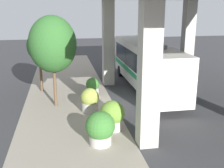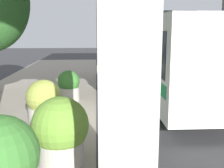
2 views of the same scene
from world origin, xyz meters
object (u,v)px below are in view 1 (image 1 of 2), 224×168
object	(u,v)px
planter_front	(93,87)
street_tree_near	(53,44)
planter_middle	(100,128)
street_tree_far	(39,47)
planter_back	(90,100)
bus	(146,63)
planter_extra	(112,115)
fire_hydrant	(109,110)

from	to	relation	value
planter_front	street_tree_near	xyz separation A→B (m)	(-2.67, -1.67, 3.44)
planter_middle	street_tree_far	xyz separation A→B (m)	(-3.27, 9.43, 2.68)
planter_front	planter_back	xyz separation A→B (m)	(-0.53, -3.10, 0.06)
planter_middle	street_tree_far	bearing A→B (deg)	109.14
bus	planter_extra	distance (m)	8.32
bus	planter_middle	bearing A→B (deg)	-119.28
planter_back	planter_extra	world-z (taller)	planter_extra
planter_middle	street_tree_far	distance (m)	10.33
fire_hydrant	street_tree_near	bearing A→B (deg)	139.02
planter_middle	planter_back	distance (m)	4.46
street_tree_near	planter_extra	bearing A→B (deg)	-54.84
fire_hydrant	planter_extra	size ratio (longest dim) A/B	0.64
bus	planter_back	size ratio (longest dim) A/B	8.23
street_tree_far	fire_hydrant	bearing A→B (deg)	-55.89
fire_hydrant	planter_extra	bearing A→B (deg)	-93.12
street_tree_near	street_tree_far	size ratio (longest dim) A/B	1.28
street_tree_far	bus	bearing A→B (deg)	-4.83
planter_front	street_tree_far	world-z (taller)	street_tree_far
fire_hydrant	street_tree_far	world-z (taller)	street_tree_far
fire_hydrant	planter_middle	distance (m)	3.33
planter_middle	planter_extra	bearing A→B (deg)	60.62
fire_hydrant	planter_back	xyz separation A→B (m)	(-1.00, 1.30, 0.22)
bus	planter_front	distance (m)	4.76
planter_back	street_tree_near	bearing A→B (deg)	146.25
planter_front	street_tree_near	size ratio (longest dim) A/B	0.23
bus	planter_front	world-z (taller)	bus
bus	street_tree_near	bearing A→B (deg)	-158.09
planter_middle	street_tree_far	size ratio (longest dim) A/B	0.36
planter_back	planter_extra	xyz separation A→B (m)	(0.91, -2.90, 0.06)
planter_middle	planter_back	xyz separation A→B (m)	(-0.03, 4.46, -0.09)
planter_middle	bus	bearing A→B (deg)	60.72
fire_hydrant	planter_back	world-z (taller)	planter_back
planter_back	street_tree_far	xyz separation A→B (m)	(-3.24, 4.96, 2.77)
planter_front	fire_hydrant	bearing A→B (deg)	-83.90
bus	planter_front	xyz separation A→B (m)	(-4.40, -1.17, -1.40)
planter_front	street_tree_far	xyz separation A→B (m)	(-3.77, 1.86, 2.84)
planter_extra	street_tree_near	size ratio (longest dim) A/B	0.27
planter_extra	street_tree_near	xyz separation A→B (m)	(-3.05, 4.33, 3.32)
bus	planter_middle	size ratio (longest dim) A/B	7.44
fire_hydrant	street_tree_near	size ratio (longest dim) A/B	0.18
planter_back	fire_hydrant	bearing A→B (deg)	-52.40
fire_hydrant	planter_front	distance (m)	4.43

